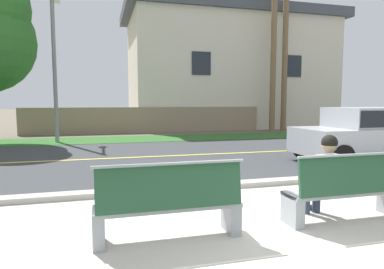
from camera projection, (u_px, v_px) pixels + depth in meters
The scene contains 13 objects.
ground_plane at pixel (162, 150), 12.04m from camera, with size 140.00×140.00×0.00m, color #665B4C.
sidewalk_pavement at pixel (256, 223), 4.74m from camera, with size 44.00×3.60×0.01m, color beige.
curb_edge at pixel (212, 186), 6.61m from camera, with size 44.00×0.30×0.11m, color #ADA89E.
street_asphalt at pixel (170, 156), 10.60m from camera, with size 52.00×8.00×0.01m, color #383A3D.
road_centre_line at pixel (170, 156), 10.60m from camera, with size 48.00×0.14×0.01m, color #E0CC4C.
far_verge_grass at pixel (148, 139), 15.52m from camera, with size 48.00×2.80×0.02m, color #2D6026.
bench_left at pixel (169, 205), 4.11m from camera, with size 1.81×0.48×1.01m.
bench_right at pixel (348, 191), 4.78m from camera, with size 1.81×0.48×1.01m.
seated_person_grey at pixel (324, 174), 4.85m from camera, with size 0.52×0.68×1.25m.
car_silver_near at pixel (371, 132), 9.60m from camera, with size 4.30×1.86×1.54m.
streetlamp at pixel (55, 52), 13.97m from camera, with size 0.24×2.10×6.52m.
garden_wall at pixel (147, 120), 18.60m from camera, with size 13.00×0.36×1.40m, color gray.
house_across_street at pixel (229, 70), 22.93m from camera, with size 14.04×6.91×7.61m.
Camera 1 is at (-2.06, -3.81, 1.71)m, focal length 31.62 mm.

